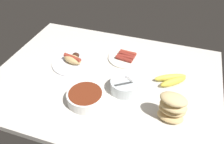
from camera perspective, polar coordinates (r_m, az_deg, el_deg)
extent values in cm
cube|color=silver|center=(125.52, -1.63, -1.81)|extent=(120.00, 90.00, 3.00)
cylinder|color=white|center=(135.30, -9.57, 2.19)|extent=(23.83, 23.83, 1.00)
ellipsoid|color=tan|center=(133.70, -9.70, 3.11)|extent=(12.71, 8.46, 4.40)
cylinder|color=#9E3828|center=(132.99, -9.75, 3.52)|extent=(11.34, 4.83, 2.40)
ellipsoid|color=#381E14|center=(138.16, -8.90, 4.13)|extent=(4.80, 4.10, 2.80)
ellipsoid|color=#DBB77A|center=(106.54, 14.15, -10.48)|extent=(12.36, 8.93, 3.60)
ellipsoid|color=#DBB77A|center=(104.39, 14.59, -8.92)|extent=(12.21, 8.68, 3.60)
ellipsoid|color=#E5C689|center=(101.03, 14.87, -8.01)|extent=(12.46, 9.09, 3.60)
ellipsoid|color=#E5C689|center=(98.51, 14.97, -6.51)|extent=(12.68, 9.47, 3.60)
ellipsoid|color=#E5D14C|center=(125.27, 14.20, -1.32)|extent=(16.84, 10.80, 3.78)
ellipsoid|color=gold|center=(123.03, 14.89, -2.28)|extent=(14.01, 12.89, 4.00)
cylinder|color=silver|center=(115.12, 3.15, -3.40)|extent=(14.37, 14.37, 6.17)
cylinder|color=beige|center=(114.28, 3.17, -2.95)|extent=(12.64, 12.64, 2.78)
cube|color=#B7B7BC|center=(109.22, 4.63, -2.06)|extent=(3.37, 10.86, 12.70)
cylinder|color=white|center=(110.56, -6.53, -6.20)|extent=(17.61, 17.61, 5.36)
cylinder|color=maroon|center=(108.95, -6.61, -5.36)|extent=(15.85, 15.85, 1.00)
cylinder|color=white|center=(137.74, 3.47, 3.50)|extent=(20.93, 20.93, 1.00)
cylinder|color=maroon|center=(134.14, 2.93, 3.23)|extent=(10.15, 3.51, 2.14)
cylinder|color=maroon|center=(135.92, 3.31, 3.77)|extent=(10.04, 2.60, 2.14)
cylinder|color=maroon|center=(137.72, 3.67, 4.29)|extent=(10.17, 3.82, 2.14)
cylinder|color=#9E3828|center=(139.54, 4.03, 4.79)|extent=(10.11, 3.05, 2.14)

